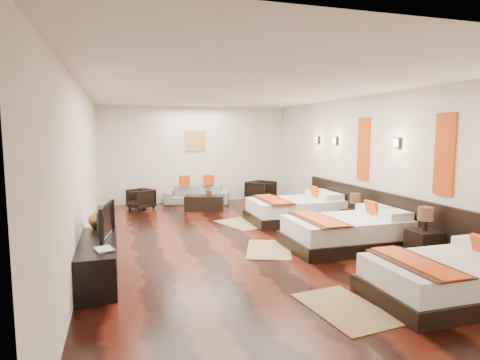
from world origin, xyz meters
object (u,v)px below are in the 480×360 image
object	(u,v)px
figurine	(99,217)
table_plant	(209,190)
bed_far	(296,210)
armchair_left	(141,199)
bed_mid	(348,232)
armchair_right	(261,192)
nightstand_b	(355,218)
sofa	(197,195)
nightstand_a	(424,242)
coffee_table	(204,203)
tv_console	(98,260)
book	(96,251)
bed_near	(452,278)
tv	(101,221)

from	to	relation	value
figurine	table_plant	world-z (taller)	figurine
bed_far	armchair_left	size ratio (longest dim) A/B	3.55
bed_mid	armchair_right	size ratio (longest dim) A/B	3.03
nightstand_b	sofa	size ratio (longest dim) A/B	0.44
bed_far	sofa	distance (m)	3.46
armchair_left	table_plant	xyz separation A→B (m)	(1.71, -0.72, 0.27)
sofa	nightstand_a	bearing A→B (deg)	-50.61
bed_far	coffee_table	xyz separation A→B (m)	(-1.74, 1.94, -0.08)
nightstand_a	figurine	bearing A→B (deg)	164.05
tv_console	figurine	world-z (taller)	figurine
nightstand_a	sofa	world-z (taller)	nightstand_a
armchair_left	book	bearing A→B (deg)	-39.15
sofa	table_plant	size ratio (longest dim) A/B	6.22
bed_near	figurine	world-z (taller)	figurine
tv_console	armchair_left	xyz separation A→B (m)	(0.87, 5.24, -0.00)
tv	figurine	world-z (taller)	tv
armchair_right	nightstand_b	bearing A→B (deg)	-116.02
nightstand_b	armchair_left	size ratio (longest dim) A/B	1.34
book	coffee_table	distance (m)	5.65
tv	armchair_left	size ratio (longest dim) A/B	1.44
nightstand_b	tv	bearing A→B (deg)	-165.82
nightstand_a	tv	size ratio (longest dim) A/B	1.01
nightstand_a	armchair_right	distance (m)	5.88
bed_mid	tv_console	xyz separation A→B (m)	(-4.20, -0.41, -0.01)
bed_far	armchair_left	bearing A→B (deg)	141.63
coffee_table	nightstand_b	bearing A→B (deg)	-51.84
bed_near	table_plant	xyz separation A→B (m)	(-1.62, 6.48, 0.28)
figurine	armchair_left	world-z (taller)	figurine
book	nightstand_a	bearing A→B (deg)	-0.96
tv_console	sofa	world-z (taller)	tv_console
sofa	bed_near	bearing A→B (deg)	-59.49
bed_mid	bed_far	bearing A→B (deg)	90.01
book	coffee_table	world-z (taller)	book
bed_mid	figurine	distance (m)	4.24
nightstand_b	coffee_table	distance (m)	4.04
bed_far	nightstand_a	bearing A→B (deg)	-76.89
bed_mid	armchair_right	distance (m)	4.83
nightstand_b	tv_console	size ratio (longest dim) A/B	0.45
nightstand_b	armchair_right	world-z (taller)	nightstand_b
bed_near	book	world-z (taller)	bed_near
armchair_left	table_plant	world-z (taller)	table_plant
bed_mid	coffee_table	size ratio (longest dim) A/B	2.15
tv	table_plant	distance (m)	5.07
coffee_table	sofa	bearing A→B (deg)	90.00
nightstand_a	coffee_table	distance (m)	5.73
tv_console	armchair_right	xyz separation A→B (m)	(4.28, 5.24, 0.05)
nightstand_a	nightstand_b	xyz separation A→B (m)	(0.00, 1.98, -0.02)
nightstand_b	sofa	distance (m)	4.90
table_plant	coffee_table	bearing A→B (deg)	168.25
book	sofa	xyz separation A→B (m)	(2.45, 6.12, -0.30)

